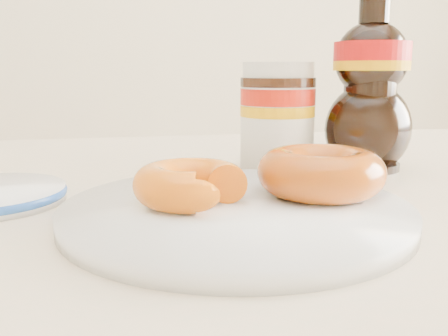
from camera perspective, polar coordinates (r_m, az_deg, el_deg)
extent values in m
cube|color=beige|center=(0.53, 0.39, -4.61)|extent=(1.40, 0.90, 0.04)
cylinder|color=white|center=(0.42, 1.37, -4.98)|extent=(0.29, 0.29, 0.01)
torus|color=white|center=(0.42, 1.37, -4.85)|extent=(0.29, 0.29, 0.01)
torus|color=orange|center=(0.42, -3.87, -1.81)|extent=(0.11, 0.11, 0.03)
torus|color=#A0430A|center=(0.45, 10.99, -0.44)|extent=(0.13, 0.13, 0.04)
cylinder|color=white|center=(0.64, 6.09, 4.95)|extent=(0.09, 0.09, 0.11)
cylinder|color=#921105|center=(0.64, 6.16, 8.13)|extent=(0.09, 0.09, 0.02)
cylinder|color=#D89905|center=(0.64, 6.12, 6.53)|extent=(0.09, 0.09, 0.01)
cylinder|color=black|center=(0.64, 6.19, 9.73)|extent=(0.09, 0.09, 0.01)
cylinder|color=white|center=(0.64, 6.22, 10.93)|extent=(0.09, 0.09, 0.02)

